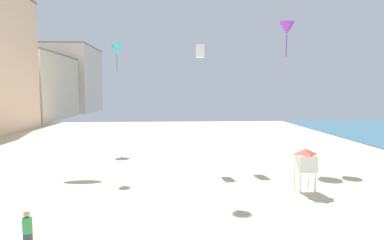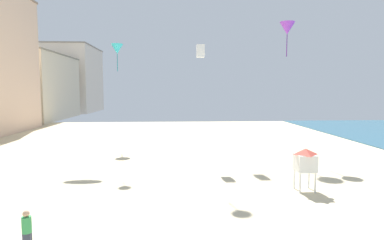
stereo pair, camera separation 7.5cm
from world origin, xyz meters
The scene contains 7 objects.
boardwalk_hotel_far centered at (-26.27, 66.96, 6.61)m, with size 11.49×22.40×13.21m.
boardwalk_hotel_distant centered at (-26.27, 89.84, 8.82)m, with size 13.45×20.07×17.63m.
kite_flyer centered at (-3.63, 10.77, 0.92)m, with size 0.34×0.34×1.64m.
lifeguard_stand centered at (9.51, 17.52, 1.84)m, with size 1.10×1.10×2.55m.
kite_white_box centered at (4.02, 26.70, 9.26)m, with size 0.66×0.66×1.04m.
kite_purple_delta centered at (12.00, 28.33, 11.52)m, with size 1.35×1.35×3.08m.
kite_cyan_delta_2 centered at (-4.32, 34.91, 10.39)m, with size 1.29×1.29×2.94m.
Camera 1 is at (1.67, -0.94, 6.00)m, focal length 30.34 mm.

